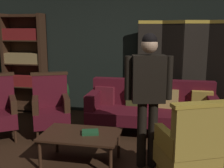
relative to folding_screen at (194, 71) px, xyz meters
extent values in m
cube|color=black|center=(-1.29, 0.36, 0.41)|extent=(7.20, 0.10, 2.80)
cube|color=black|center=(-0.83, 0.12, -0.04)|extent=(0.45, 0.14, 1.90)
cube|color=gold|center=(-0.83, 0.12, 0.88)|extent=(0.45, 0.15, 0.06)
cube|color=black|center=(-0.42, 0.05, -0.04)|extent=(0.40, 0.27, 1.90)
cube|color=gold|center=(-0.42, 0.05, 0.88)|extent=(0.41, 0.28, 0.06)
cube|color=black|center=(0.00, -0.01, -0.04)|extent=(0.45, 0.16, 1.90)
cube|color=gold|center=(0.00, -0.01, 0.88)|extent=(0.45, 0.17, 0.06)
cube|color=black|center=(0.42, -0.05, -0.04)|extent=(0.42, 0.25, 1.90)
cube|color=gold|center=(0.42, -0.05, 0.88)|extent=(0.42, 0.26, 0.06)
cube|color=#382114|center=(-3.86, 0.09, 0.04)|extent=(0.06, 0.32, 2.05)
cube|color=#382114|center=(-3.02, 0.09, 0.04)|extent=(0.06, 0.32, 2.05)
cube|color=#382114|center=(-3.44, 0.24, 0.04)|extent=(0.90, 0.02, 2.05)
cube|color=#382114|center=(-3.44, 0.09, -0.93)|extent=(0.86, 0.30, 0.02)
cube|color=#382114|center=(-3.44, 0.09, -0.44)|extent=(0.86, 0.30, 0.02)
cube|color=maroon|center=(-3.44, 0.07, -0.32)|extent=(0.78, 0.22, 0.22)
cube|color=#382114|center=(-3.44, 0.09, 0.04)|extent=(0.86, 0.30, 0.02)
cube|color=#9E7A47|center=(-3.44, 0.07, 0.16)|extent=(0.78, 0.22, 0.21)
cube|color=#382114|center=(-3.44, 0.09, 0.52)|extent=(0.86, 0.30, 0.02)
cube|color=maroon|center=(-3.44, 0.07, 0.65)|extent=(0.78, 0.22, 0.24)
cube|color=#382114|center=(-3.44, 0.09, 1.00)|extent=(0.86, 0.30, 0.02)
cylinder|color=#382114|center=(-1.69, -1.04, -0.88)|extent=(0.07, 0.07, 0.22)
cylinder|color=#382114|center=(0.21, -1.04, -0.88)|extent=(0.07, 0.07, 0.22)
cylinder|color=#382114|center=(-1.69, -0.44, -0.88)|extent=(0.07, 0.07, 0.22)
cylinder|color=#382114|center=(0.21, -0.44, -0.88)|extent=(0.07, 0.07, 0.22)
cube|color=#4C0F19|center=(-0.74, -0.74, -0.67)|extent=(2.10, 0.76, 0.20)
cube|color=#4C0F19|center=(-0.74, -0.43, -0.34)|extent=(2.10, 0.18, 0.46)
cube|color=#4C0F19|center=(-1.72, -0.74, -0.44)|extent=(0.16, 0.68, 0.26)
cube|color=#4C0F19|center=(0.24, -0.74, -0.44)|extent=(0.16, 0.68, 0.26)
cube|color=maroon|center=(-1.57, -0.54, -0.42)|extent=(0.35, 0.16, 0.34)
cube|color=#4C5123|center=(-1.01, -0.54, -0.42)|extent=(0.34, 0.16, 0.35)
cube|color=tan|center=(-0.46, -0.54, -0.42)|extent=(0.36, 0.19, 0.35)
cube|color=#B79338|center=(0.09, -0.54, -0.42)|extent=(0.34, 0.14, 0.35)
cylinder|color=#382114|center=(-2.01, -2.24, -0.79)|extent=(0.04, 0.04, 0.39)
cylinder|color=#382114|center=(-1.11, -2.24, -0.79)|extent=(0.04, 0.04, 0.39)
cylinder|color=#382114|center=(-2.01, -1.70, -0.79)|extent=(0.04, 0.04, 0.39)
cylinder|color=#382114|center=(-1.11, -1.70, -0.79)|extent=(0.04, 0.04, 0.39)
cube|color=#382114|center=(-1.56, -1.97, -0.58)|extent=(1.00, 0.64, 0.03)
cylinder|color=gold|center=(-0.14, -1.94, -0.88)|extent=(0.04, 0.04, 0.22)
cube|color=#B79338|center=(-0.25, -2.24, -0.65)|extent=(0.74, 0.74, 0.24)
cube|color=#B79338|center=(-0.16, -2.45, -0.26)|extent=(0.56, 0.34, 0.54)
cube|color=gold|center=(-0.16, -2.45, 0.03)|extent=(0.60, 0.36, 0.04)
cube|color=gold|center=(-0.04, -2.15, -0.42)|extent=(0.29, 0.49, 0.22)
cube|color=gold|center=(-0.47, -2.34, -0.42)|extent=(0.29, 0.49, 0.22)
cylinder|color=#382114|center=(-2.78, -1.52, -0.88)|extent=(0.04, 0.04, 0.22)
cylinder|color=#382114|center=(-3.04, -1.14, -0.88)|extent=(0.04, 0.04, 0.22)
cube|color=#382114|center=(-2.90, -1.32, -0.42)|extent=(0.36, 0.46, 0.22)
cylinder|color=#382114|center=(-2.42, -1.50, -0.88)|extent=(0.04, 0.04, 0.22)
cylinder|color=#382114|center=(-2.00, -1.30, -0.88)|extent=(0.04, 0.04, 0.22)
cylinder|color=#382114|center=(-2.62, -1.08, -0.88)|extent=(0.04, 0.04, 0.22)
cylinder|color=#382114|center=(-2.20, -0.88, -0.88)|extent=(0.04, 0.04, 0.22)
cube|color=#4C0F19|center=(-2.31, -1.19, -0.65)|extent=(0.75, 0.75, 0.24)
cube|color=#4C0F19|center=(-2.41, -0.98, -0.26)|extent=(0.56, 0.35, 0.54)
cube|color=#382114|center=(-2.41, -0.98, 0.03)|extent=(0.60, 0.38, 0.04)
cube|color=#382114|center=(-2.53, -1.29, -0.42)|extent=(0.30, 0.49, 0.22)
cube|color=#382114|center=(-2.09, -1.09, -0.42)|extent=(0.30, 0.49, 0.22)
cylinder|color=black|center=(-0.65, -1.84, -0.56)|extent=(0.12, 0.12, 0.86)
cylinder|color=black|center=(-0.78, -1.87, -0.56)|extent=(0.12, 0.12, 0.86)
cube|color=maroon|center=(-0.72, -1.86, -0.09)|extent=(0.35, 0.23, 0.09)
cube|color=black|center=(-0.72, -1.86, 0.16)|extent=(0.44, 0.29, 0.58)
cube|color=white|center=(-0.74, -1.75, 0.19)|extent=(0.14, 0.04, 0.41)
cube|color=maroon|center=(-0.74, -1.74, 0.42)|extent=(0.09, 0.04, 0.04)
cylinder|color=black|center=(-0.47, -1.80, 0.17)|extent=(0.09, 0.09, 0.54)
cylinder|color=black|center=(-0.96, -1.91, 0.17)|extent=(0.09, 0.09, 0.54)
sphere|color=tan|center=(-0.72, -1.86, 0.57)|extent=(0.20, 0.20, 0.20)
sphere|color=black|center=(-0.72, -1.86, 0.62)|extent=(0.18, 0.18, 0.18)
cylinder|color=brown|center=(-2.62, -0.35, -0.85)|extent=(0.28, 0.28, 0.28)
ellipsoid|color=#193D19|center=(-2.62, -0.35, -0.43)|extent=(0.60, 0.60, 0.69)
cube|color=#1E4C28|center=(-1.44, -1.95, -0.55)|extent=(0.25, 0.22, 0.04)
camera|label=1|loc=(-0.51, -5.17, 0.77)|focal=43.98mm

